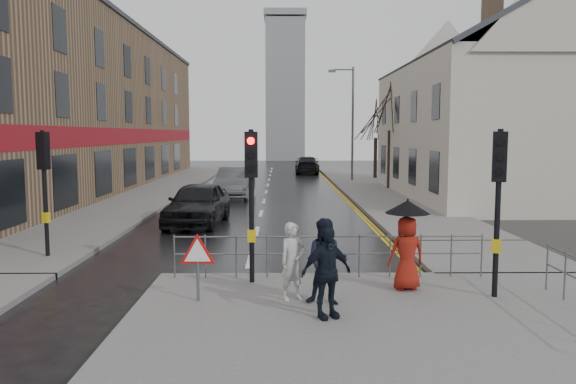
{
  "coord_description": "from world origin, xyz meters",
  "views": [
    {
      "loc": [
        0.83,
        -12.09,
        3.44
      ],
      "look_at": [
        1.06,
        3.82,
        1.79
      ],
      "focal_mm": 35.0,
      "sensor_mm": 36.0,
      "label": 1
    }
  ],
  "objects_px": {
    "pedestrian_b": "(327,262)",
    "pedestrian_with_umbrella": "(407,239)",
    "pedestrian_a": "(293,261)",
    "pedestrian_d": "(326,273)",
    "car_parked": "(198,204)",
    "car_mid": "(235,183)"
  },
  "relations": [
    {
      "from": "car_parked",
      "to": "car_mid",
      "type": "bearing_deg",
      "value": 90.66
    },
    {
      "from": "pedestrian_a",
      "to": "pedestrian_with_umbrella",
      "type": "distance_m",
      "value": 2.55
    },
    {
      "from": "pedestrian_b",
      "to": "pedestrian_d",
      "type": "height_order",
      "value": "pedestrian_b"
    },
    {
      "from": "pedestrian_a",
      "to": "pedestrian_d",
      "type": "bearing_deg",
      "value": -94.73
    },
    {
      "from": "car_mid",
      "to": "pedestrian_d",
      "type": "bearing_deg",
      "value": -78.34
    },
    {
      "from": "pedestrian_a",
      "to": "pedestrian_d",
      "type": "xyz_separation_m",
      "value": [
        0.58,
        -1.12,
        0.05
      ]
    },
    {
      "from": "car_parked",
      "to": "pedestrian_d",
      "type": "bearing_deg",
      "value": -65.63
    },
    {
      "from": "pedestrian_a",
      "to": "pedestrian_d",
      "type": "distance_m",
      "value": 1.26
    },
    {
      "from": "pedestrian_with_umbrella",
      "to": "pedestrian_d",
      "type": "bearing_deg",
      "value": -135.57
    },
    {
      "from": "pedestrian_b",
      "to": "pedestrian_with_umbrella",
      "type": "xyz_separation_m",
      "value": [
        1.78,
        1.01,
        0.24
      ]
    },
    {
      "from": "pedestrian_a",
      "to": "pedestrian_with_umbrella",
      "type": "bearing_deg",
      "value": -15.98
    },
    {
      "from": "pedestrian_b",
      "to": "pedestrian_with_umbrella",
      "type": "distance_m",
      "value": 2.06
    },
    {
      "from": "car_parked",
      "to": "pedestrian_a",
      "type": "bearing_deg",
      "value": -66.56
    },
    {
      "from": "pedestrian_a",
      "to": "car_parked",
      "type": "bearing_deg",
      "value": 76.36
    },
    {
      "from": "pedestrian_b",
      "to": "pedestrian_with_umbrella",
      "type": "relative_size",
      "value": 0.88
    },
    {
      "from": "pedestrian_with_umbrella",
      "to": "pedestrian_d",
      "type": "height_order",
      "value": "pedestrian_with_umbrella"
    },
    {
      "from": "pedestrian_a",
      "to": "car_mid",
      "type": "bearing_deg",
      "value": 65.9
    },
    {
      "from": "pedestrian_a",
      "to": "pedestrian_with_umbrella",
      "type": "xyz_separation_m",
      "value": [
        2.43,
        0.7,
        0.3
      ]
    },
    {
      "from": "pedestrian_with_umbrella",
      "to": "car_parked",
      "type": "bearing_deg",
      "value": 121.51
    },
    {
      "from": "pedestrian_b",
      "to": "car_parked",
      "type": "relative_size",
      "value": 0.35
    },
    {
      "from": "pedestrian_with_umbrella",
      "to": "pedestrian_d",
      "type": "distance_m",
      "value": 2.61
    },
    {
      "from": "pedestrian_d",
      "to": "pedestrian_b",
      "type": "bearing_deg",
      "value": 61.28
    }
  ]
}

